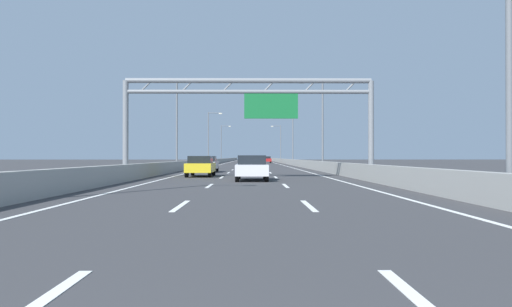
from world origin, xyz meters
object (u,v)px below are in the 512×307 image
sign_gantry (252,102)px  streetlamp_left_far (210,135)px  streetlamp_right_far (292,135)px  silver_car (207,164)px  red_car (267,160)px  streetlamp_right_mid (320,119)px  streetlamp_right_distant (280,141)px  streetlamp_right_near (501,19)px  yellow_car (201,166)px  streetlamp_left_mid (179,119)px  streetlamp_left_distant (222,141)px  white_car (252,168)px

sign_gantry → streetlamp_left_far: 56.11m
streetlamp_left_far → streetlamp_right_far: size_ratio=1.00×
streetlamp_left_far → silver_car: 43.70m
sign_gantry → red_car: size_ratio=3.61×
streetlamp_right_far → streetlamp_right_mid: bearing=-90.0°
sign_gantry → streetlamp_right_mid: 21.07m
streetlamp_left_far → streetlamp_right_distant: same height
streetlamp_left_far → streetlamp_right_near: bearing=-78.2°
streetlamp_left_far → yellow_car: size_ratio=2.24×
streetlamp_right_near → silver_car: (-11.29, 28.34, -4.66)m
streetlamp_left_mid → sign_gantry: bearing=-68.8°
sign_gantry → yellow_car: bearing=138.4°
sign_gantry → streetlamp_right_mid: bearing=69.8°
streetlamp_left_far → streetlamp_left_distant: 35.82m
streetlamp_left_distant → silver_car: size_ratio=2.09×
streetlamp_left_far → streetlamp_right_mid: bearing=-67.4°
streetlamp_right_mid → white_car: (-7.26, -22.04, -4.66)m
sign_gantry → white_car: (0.02, -2.27, -4.09)m
streetlamp_right_mid → streetlamp_right_distant: (0.00, 71.63, 0.00)m
streetlamp_right_mid → red_car: 54.24m
white_car → silver_car: size_ratio=0.94×
sign_gantry → streetlamp_right_near: streetlamp_right_near is taller
streetlamp_right_distant → streetlamp_left_far: bearing=-112.6°
sign_gantry → streetlamp_right_far: streetlamp_right_far is taller
streetlamp_left_mid → yellow_car: (4.10, -16.62, -4.65)m
streetlamp_left_mid → red_car: bearing=78.5°
streetlamp_right_distant → white_car: 94.07m
red_car → sign_gantry: bearing=-92.6°
streetlamp_right_distant → silver_car: bearing=-98.1°
streetlamp_right_mid → streetlamp_left_distant: (-14.93, 71.63, 0.00)m
streetlamp_right_mid → streetlamp_right_near: bearing=-90.0°
streetlamp_left_mid → streetlamp_right_mid: bearing=0.0°
streetlamp_right_near → streetlamp_right_far: 71.63m
sign_gantry → streetlamp_right_mid: (7.28, 19.77, 0.57)m
yellow_car → silver_car: 9.15m
streetlamp_left_far → silver_car: size_ratio=2.09×
streetlamp_right_mid → streetlamp_right_distant: same height
streetlamp_right_near → white_car: streetlamp_right_near is taller
sign_gantry → white_car: bearing=-89.5°
streetlamp_right_near → streetlamp_left_mid: same height
streetlamp_right_far → red_car: bearing=102.2°
streetlamp_right_far → silver_car: (-11.29, -43.29, -4.66)m
white_car → red_car: 76.01m
streetlamp_left_far → streetlamp_right_far: same height
streetlamp_right_far → silver_car: streetlamp_right_far is taller
white_car → silver_car: (-4.03, 14.56, -0.00)m
sign_gantry → streetlamp_left_mid: bearing=111.2°
streetlamp_right_mid → streetlamp_left_distant: size_ratio=1.00×
silver_car → red_car: bearing=83.2°
streetlamp_right_near → streetlamp_right_distant: size_ratio=1.00×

